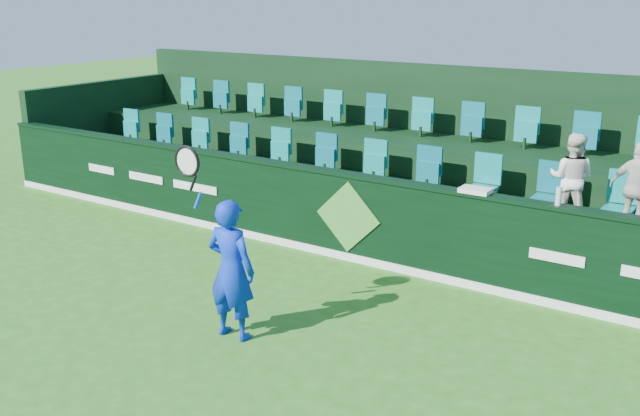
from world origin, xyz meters
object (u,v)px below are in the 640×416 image
Objects in this scene: tennis_player at (231,268)px; spectator_left at (571,178)px; towel at (475,190)px; drinks_bottle at (559,196)px; spectator_middle at (638,188)px.

spectator_left is at bearing 56.44° from tennis_player.
towel is (1.77, 2.99, 0.52)m from tennis_player.
tennis_player is 4.97m from spectator_left.
tennis_player is at bearing -133.76° from drinks_bottle.
tennis_player reaches higher than drinks_bottle.
spectator_middle is 3.08× the size of towel.
spectator_middle is at bearing 31.52° from towel.
towel is at bearing 41.57° from spectator_middle.
tennis_player reaches higher than towel.
towel is 1.72× the size of drinks_bottle.
towel is (-0.96, -1.12, -0.06)m from spectator_left.
spectator_left is 1.13m from drinks_bottle.
spectator_middle is 5.29× the size of drinks_bottle.
tennis_player is at bearing 54.60° from spectator_left.
spectator_left reaches higher than towel.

